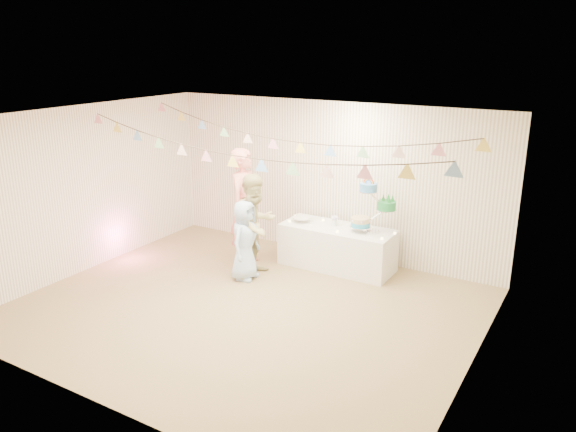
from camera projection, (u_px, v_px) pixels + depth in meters
The scene contains 25 objects.
floor at pixel (246, 308), 7.71m from camera, with size 6.00×6.00×0.00m, color olive.
ceiling at pixel (241, 118), 6.93m from camera, with size 6.00×6.00×0.00m, color white.
back_wall at pixel (329, 180), 9.37m from camera, with size 6.00×6.00×0.00m, color white.
front_wall at pixel (91, 288), 5.26m from camera, with size 6.00×6.00×0.00m, color white.
left_wall at pixel (86, 189), 8.77m from camera, with size 5.00×5.00×0.00m, color white.
right_wall at pixel (479, 262), 5.86m from camera, with size 5.00×5.00×0.00m, color white.
table at pixel (337, 247), 9.02m from camera, with size 1.82×0.73×0.68m, color white.
cake_stand at pixel (372, 203), 8.55m from camera, with size 0.72×0.42×0.80m, color silver, non-canonical shape.
cake_bottom at pixel (361, 222), 8.67m from camera, with size 0.31×0.31×0.15m, color #2A9CC8, non-canonical shape.
cake_middle at pixel (386, 206), 8.55m from camera, with size 0.27×0.27×0.22m, color #1A7937, non-canonical shape.
cake_top_tier at pixel (369, 189), 8.49m from camera, with size 0.25×0.25×0.19m, color #4086CA, non-canonical shape.
platter at pixel (302, 217), 9.16m from camera, with size 0.30×0.30×0.02m, color white.
posy at pixel (335, 217), 8.96m from camera, with size 0.15×0.15×0.17m, color white, non-canonical shape.
person_adult_a at pixel (246, 207), 9.05m from camera, with size 0.70×0.46×1.91m, color #F1887E.
person_adult_b at pixel (256, 225), 8.62m from camera, with size 0.79×0.61×1.62m, color tan.
person_child at pixel (245, 240), 8.51m from camera, with size 0.61×0.40×1.25m, color #AAC9F1.
bunting_back at pixel (287, 127), 7.91m from camera, with size 5.60×1.10×0.40m, color pink, non-canonical shape.
bunting_front at pixel (232, 143), 6.85m from camera, with size 5.60×0.90×0.36m, color #72A5E5, non-canonical shape.
tealight_0 at pixel (290, 221), 9.18m from camera, with size 0.04×0.04×0.03m, color #FFD88C.
tealight_1 at pixel (323, 220), 9.23m from camera, with size 0.04×0.04×0.03m, color #FFD88C.
tealight_2 at pixel (337, 231), 8.69m from camera, with size 0.04×0.04×0.03m, color #FFD88C.
tealight_3 at pixel (364, 226), 8.93m from camera, with size 0.04×0.04×0.03m, color #FFD88C.
tealight_4 at pixel (382, 238), 8.37m from camera, with size 0.04×0.04×0.03m, color #FFD88C.
tealight_5 at pixel (395, 233), 8.60m from camera, with size 0.04×0.04×0.03m, color #FFD88C.
tealight_6 at pixel (296, 216), 9.46m from camera, with size 0.04×0.04×0.03m, color #FFD88C.
Camera 1 is at (4.05, -5.71, 3.51)m, focal length 35.00 mm.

